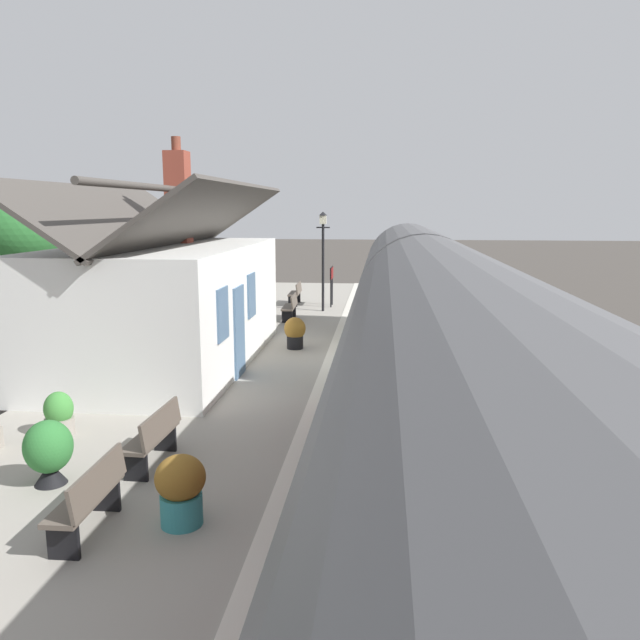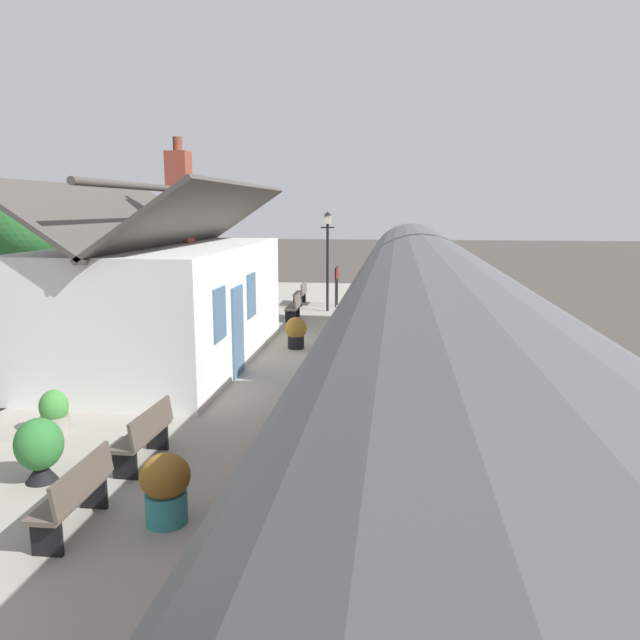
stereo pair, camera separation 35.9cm
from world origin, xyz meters
name	(u,v)px [view 1 (the left image)]	position (x,y,z in m)	size (l,w,h in m)	color
ground_plane	(377,393)	(0.00, 0.00, 0.00)	(160.00, 160.00, 0.00)	#423D38
platform	(227,372)	(0.00, 4.04, 0.48)	(32.00, 6.07, 0.96)	gray
platform_edge_coping	(332,357)	(0.00, 1.18, 0.96)	(32.00, 0.36, 0.02)	beige
rail_near	(439,393)	(0.00, -1.62, 0.07)	(52.00, 0.08, 0.14)	gray
rail_far	(384,391)	(0.00, -0.18, 0.07)	(52.00, 0.08, 0.14)	gray
train	(438,397)	(-7.25, -0.90, 2.21)	(24.27, 2.73, 4.32)	black
station_building	(167,300)	(-0.97, 5.26, 2.55)	(8.47, 4.39, 5.66)	white
bench_platform_end	(90,496)	(-9.13, 3.33, 1.43)	(1.41, 0.46, 0.88)	brown
bench_by_lamp	(291,306)	(5.26, 3.08, 1.43)	(1.41, 0.48, 0.88)	brown
bench_mid_platform	(296,293)	(8.73, 3.39, 1.43)	(1.41, 0.47, 0.88)	brown
bench_near_building	(154,435)	(-7.13, 3.29, 1.43)	(1.41, 0.47, 0.88)	brown
planter_bench_left	(295,332)	(0.89, 2.30, 1.43)	(0.60, 0.60, 0.90)	black
planter_bench_right	(181,488)	(-8.81, 2.32, 1.43)	(0.62, 0.62, 0.90)	teal
planter_edge_far	(246,293)	(9.73, 5.66, 1.23)	(0.88, 0.32, 0.58)	black
planter_by_door	(59,414)	(-6.06, 5.40, 1.32)	(0.49, 0.49, 0.77)	gray
planter_corner_building	(49,451)	(-7.90, 4.54, 1.45)	(0.67, 0.67, 0.94)	black
lamp_post_platform	(323,242)	(7.26, 2.14, 3.55)	(0.32, 0.50, 3.72)	black
station_sign_board	(332,276)	(8.48, 1.92, 2.14)	(0.96, 0.06, 1.57)	black
tree_mid_background	(23,227)	(12.05, 16.87, 3.90)	(4.31, 4.63, 5.91)	#4C3828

